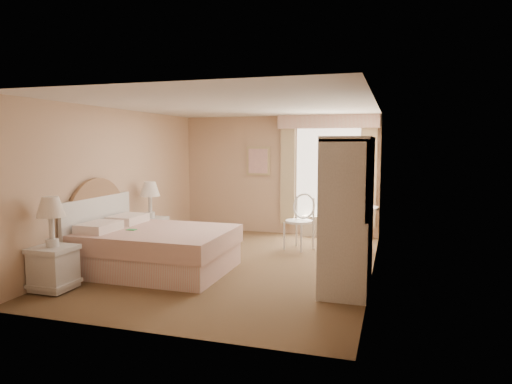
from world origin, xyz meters
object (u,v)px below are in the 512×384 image
(cafe_chair, at_px, (301,217))
(armoire, at_px, (348,227))
(nightstand_far, at_px, (151,224))
(round_table, at_px, (357,221))
(bed, at_px, (151,247))
(nightstand_near, at_px, (53,256))

(cafe_chair, xyz_separation_m, armoire, (1.05, -2.13, 0.24))
(nightstand_far, relative_size, cafe_chair, 1.20)
(round_table, distance_m, armoire, 2.34)
(bed, relative_size, nightstand_near, 1.76)
(round_table, relative_size, armoire, 0.40)
(round_table, height_order, cafe_chair, cafe_chair)
(bed, height_order, nightstand_near, bed)
(nightstand_near, height_order, nightstand_far, nightstand_near)
(nightstand_far, distance_m, round_table, 3.74)
(bed, bearing_deg, round_table, 38.64)
(armoire, bearing_deg, nightstand_far, 160.84)
(nightstand_far, distance_m, armoire, 3.89)
(bed, height_order, nightstand_far, bed)
(bed, height_order, armoire, armoire)
(bed, distance_m, armoire, 2.97)
(cafe_chair, bearing_deg, nightstand_far, -137.93)
(armoire, bearing_deg, cafe_chair, 116.31)
(bed, xyz_separation_m, nightstand_far, (-0.72, 1.24, 0.10))
(nightstand_near, bearing_deg, nightstand_far, 90.00)
(nightstand_near, distance_m, armoire, 3.86)
(bed, distance_m, round_table, 3.68)
(nightstand_far, relative_size, armoire, 0.61)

